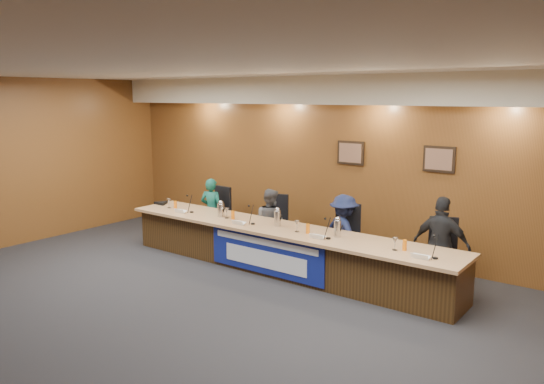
% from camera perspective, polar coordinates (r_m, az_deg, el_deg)
% --- Properties ---
extents(floor, '(10.00, 10.00, 0.00)m').
position_cam_1_polar(floor, '(7.20, -10.73, -13.21)').
color(floor, black).
rests_on(floor, ground).
extents(ceiling, '(10.00, 8.00, 0.04)m').
position_cam_1_polar(ceiling, '(6.62, -11.68, 13.11)').
color(ceiling, silver).
rests_on(ceiling, wall_back).
extents(wall_back, '(10.00, 0.04, 3.20)m').
position_cam_1_polar(wall_back, '(9.82, 6.47, 2.92)').
color(wall_back, brown).
rests_on(wall_back, floor).
extents(soffit, '(10.00, 0.50, 0.50)m').
position_cam_1_polar(soffit, '(9.52, 5.85, 10.85)').
color(soffit, beige).
rests_on(soffit, wall_back).
extents(dais_body, '(6.00, 0.80, 0.70)m').
position_cam_1_polar(dais_body, '(8.77, 0.92, -6.27)').
color(dais_body, '#392510').
rests_on(dais_body, floor).
extents(dais_top, '(6.10, 0.95, 0.05)m').
position_cam_1_polar(dais_top, '(8.63, 0.73, -3.96)').
color(dais_top, tan).
rests_on(dais_top, dais_body).
extents(banner, '(2.20, 0.02, 0.65)m').
position_cam_1_polar(banner, '(8.44, -0.75, -6.72)').
color(banner, navy).
rests_on(banner, dais_body).
extents(banner_text_upper, '(2.00, 0.01, 0.10)m').
position_cam_1_polar(banner_text_upper, '(8.37, -0.81, -5.43)').
color(banner_text_upper, silver).
rests_on(banner_text_upper, banner).
extents(banner_text_lower, '(1.60, 0.01, 0.28)m').
position_cam_1_polar(banner_text_lower, '(8.45, -0.80, -7.26)').
color(banner_text_lower, silver).
rests_on(banner_text_lower, banner).
extents(wall_photo_left, '(0.52, 0.04, 0.42)m').
position_cam_1_polar(wall_photo_left, '(9.57, 8.47, 4.19)').
color(wall_photo_left, black).
rests_on(wall_photo_left, wall_back).
extents(wall_photo_right, '(0.52, 0.04, 0.42)m').
position_cam_1_polar(wall_photo_right, '(8.92, 17.54, 3.38)').
color(wall_photo_right, black).
rests_on(wall_photo_right, wall_back).
extents(panelist_a, '(0.53, 0.42, 1.27)m').
position_cam_1_polar(panelist_a, '(10.45, -6.51, -1.99)').
color(panelist_a, '#115144').
rests_on(panelist_a, floor).
extents(panelist_b, '(0.61, 0.48, 1.22)m').
position_cam_1_polar(panelist_b, '(9.55, -0.23, -3.26)').
color(panelist_b, '#4E4F54').
rests_on(panelist_b, floor).
extents(panelist_c, '(0.95, 0.76, 1.28)m').
position_cam_1_polar(panelist_c, '(8.74, 7.72, -4.44)').
color(panelist_c, '#121A3B').
rests_on(panelist_c, floor).
extents(panelist_d, '(0.84, 0.35, 1.44)m').
position_cam_1_polar(panelist_d, '(8.08, 17.75, -5.50)').
color(panelist_d, black).
rests_on(panelist_d, floor).
extents(office_chair_a, '(0.52, 0.52, 0.08)m').
position_cam_1_polar(office_chair_a, '(10.56, -6.12, -2.73)').
color(office_chair_a, black).
rests_on(office_chair_a, floor).
extents(office_chair_b, '(0.60, 0.60, 0.08)m').
position_cam_1_polar(office_chair_b, '(9.66, 0.13, -3.90)').
color(office_chair_b, black).
rests_on(office_chair_b, floor).
extents(office_chair_c, '(0.63, 0.63, 0.08)m').
position_cam_1_polar(office_chair_c, '(8.86, 8.01, -5.32)').
color(office_chair_c, black).
rests_on(office_chair_c, floor).
extents(office_chair_d, '(0.63, 0.63, 0.08)m').
position_cam_1_polar(office_chair_d, '(8.24, 17.90, -6.93)').
color(office_chair_d, black).
rests_on(office_chair_d, floor).
extents(nameplate_a, '(0.24, 0.08, 0.10)m').
position_cam_1_polar(nameplate_a, '(9.78, -9.96, -1.98)').
color(nameplate_a, white).
rests_on(nameplate_a, dais_top).
extents(microphone_a, '(0.07, 0.07, 0.02)m').
position_cam_1_polar(microphone_a, '(9.79, -8.63, -2.14)').
color(microphone_a, black).
rests_on(microphone_a, dais_top).
extents(juice_glass_a, '(0.06, 0.06, 0.15)m').
position_cam_1_polar(juice_glass_a, '(10.14, -10.36, -1.38)').
color(juice_glass_a, orange).
rests_on(juice_glass_a, dais_top).
extents(water_glass_a, '(0.08, 0.08, 0.18)m').
position_cam_1_polar(water_glass_a, '(10.24, -11.03, -1.21)').
color(water_glass_a, silver).
rests_on(water_glass_a, dais_top).
extents(nameplate_b, '(0.24, 0.08, 0.10)m').
position_cam_1_polar(nameplate_b, '(8.78, -3.74, -3.25)').
color(nameplate_b, white).
rests_on(nameplate_b, dais_top).
extents(microphone_b, '(0.07, 0.07, 0.02)m').
position_cam_1_polar(microphone_b, '(8.81, -2.08, -3.43)').
color(microphone_b, black).
rests_on(microphone_b, dais_top).
extents(juice_glass_b, '(0.06, 0.06, 0.15)m').
position_cam_1_polar(juice_glass_b, '(9.15, -4.23, -2.52)').
color(juice_glass_b, orange).
rests_on(juice_glass_b, dais_top).
extents(water_glass_b, '(0.08, 0.08, 0.18)m').
position_cam_1_polar(water_glass_b, '(9.25, -4.90, -2.28)').
color(water_glass_b, silver).
rests_on(water_glass_b, dais_top).
extents(nameplate_c, '(0.24, 0.08, 0.10)m').
position_cam_1_polar(nameplate_c, '(7.94, 4.78, -4.75)').
color(nameplate_c, white).
rests_on(nameplate_c, dais_top).
extents(microphone_c, '(0.07, 0.07, 0.02)m').
position_cam_1_polar(microphone_c, '(7.96, 6.08, -4.98)').
color(microphone_c, black).
rests_on(microphone_c, dais_top).
extents(juice_glass_c, '(0.06, 0.06, 0.15)m').
position_cam_1_polar(juice_glass_c, '(8.24, 3.88, -3.96)').
color(juice_glass_c, orange).
rests_on(juice_glass_c, dais_top).
extents(water_glass_c, '(0.08, 0.08, 0.18)m').
position_cam_1_polar(water_glass_c, '(8.31, 2.71, -3.70)').
color(water_glass_c, silver).
rests_on(water_glass_c, dais_top).
extents(nameplate_d, '(0.24, 0.08, 0.10)m').
position_cam_1_polar(nameplate_d, '(7.21, 15.58, -6.65)').
color(nameplate_d, white).
rests_on(nameplate_d, dais_top).
extents(microphone_d, '(0.07, 0.07, 0.02)m').
position_cam_1_polar(microphone_d, '(7.30, 17.17, -6.82)').
color(microphone_d, black).
rests_on(microphone_d, dais_top).
extents(juice_glass_d, '(0.06, 0.06, 0.15)m').
position_cam_1_polar(juice_glass_d, '(7.55, 14.07, -5.58)').
color(juice_glass_d, orange).
rests_on(juice_glass_d, dais_top).
extents(water_glass_d, '(0.08, 0.08, 0.18)m').
position_cam_1_polar(water_glass_d, '(7.53, 13.08, -5.47)').
color(water_glass_d, silver).
rests_on(water_glass_d, dais_top).
extents(carafe_left, '(0.12, 0.12, 0.23)m').
position_cam_1_polar(carafe_left, '(9.37, -5.51, -1.98)').
color(carafe_left, silver).
rests_on(carafe_left, dais_top).
extents(carafe_mid, '(0.11, 0.11, 0.26)m').
position_cam_1_polar(carafe_mid, '(8.66, 0.60, -2.86)').
color(carafe_mid, silver).
rests_on(carafe_mid, dais_top).
extents(carafe_right, '(0.11, 0.11, 0.26)m').
position_cam_1_polar(carafe_right, '(8.06, 7.06, -3.94)').
color(carafe_right, silver).
rests_on(carafe_right, dais_top).
extents(speakerphone, '(0.32, 0.32, 0.05)m').
position_cam_1_polar(speakerphone, '(10.62, -11.79, -1.18)').
color(speakerphone, black).
rests_on(speakerphone, dais_top).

